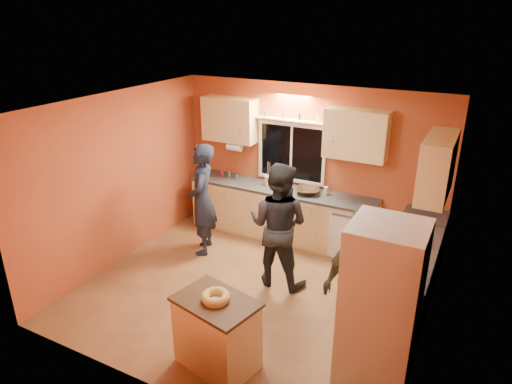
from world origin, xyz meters
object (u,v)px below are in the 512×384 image
Objects in this scene: refrigerator at (381,306)px; person_center at (278,225)px; person_right at (356,277)px; island at (217,333)px; person_left at (202,200)px.

refrigerator is 2.08m from person_center.
refrigerator is 1.07× the size of person_right.
island is 0.54× the size of person_left.
person_right is at bearing 150.15° from person_center.
person_right is at bearing 45.52° from person_left.
person_left is at bearing 154.63° from refrigerator.
person_right is at bearing 127.67° from refrigerator.
person_center is at bearing 88.51° from person_right.
island is (-1.57, -0.61, -0.48)m from refrigerator.
person_right reaches higher than island.
person_left is 1.07× the size of person_right.
person_left is (-1.57, 2.10, 0.47)m from island.
person_right is (1.18, 1.12, 0.42)m from island.
person_left is (-3.14, 1.49, -0.00)m from refrigerator.
refrigerator is at bearing 142.95° from person_center.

